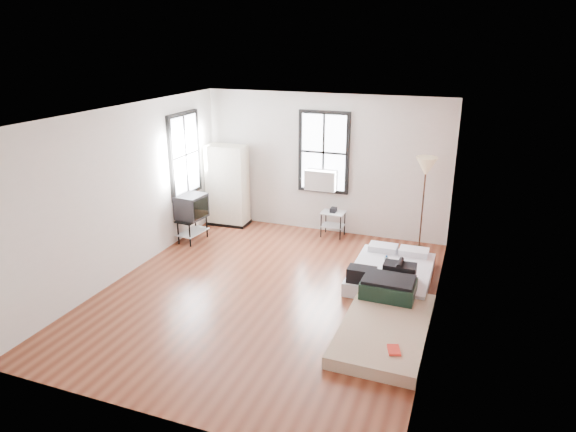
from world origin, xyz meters
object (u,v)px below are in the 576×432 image
at_px(side_table, 333,217).
at_px(floor_lamp, 426,171).
at_px(mattress_main, 391,272).
at_px(tv_stand, 192,208).
at_px(wardrobe, 228,186).
at_px(mattress_bare, 386,318).

relative_size(side_table, floor_lamp, 0.34).
xyz_separation_m(mattress_main, floor_lamp, (0.27, 1.55, 1.37)).
bearing_deg(tv_stand, side_table, 31.96).
distance_m(mattress_main, side_table, 2.18).
bearing_deg(wardrobe, tv_stand, -102.93).
distance_m(mattress_bare, tv_stand, 4.58).
relative_size(wardrobe, tv_stand, 1.81).
height_order(mattress_bare, wardrobe, wardrobe).
relative_size(side_table, tv_stand, 0.64).
bearing_deg(wardrobe, side_table, -0.47).
bearing_deg(wardrobe, floor_lamp, -2.21).
bearing_deg(mattress_main, mattress_bare, -83.10).
bearing_deg(wardrobe, mattress_bare, -39.68).
distance_m(mattress_main, floor_lamp, 2.09).
xyz_separation_m(mattress_bare, tv_stand, (-4.14, 1.88, 0.53)).
height_order(floor_lamp, tv_stand, floor_lamp).
height_order(mattress_bare, side_table, side_table).
height_order(mattress_bare, tv_stand, tv_stand).
height_order(mattress_main, mattress_bare, mattress_main).
xyz_separation_m(mattress_bare, side_table, (-1.63, 3.08, 0.26)).
distance_m(mattress_main, wardrobe, 4.11).
height_order(wardrobe, floor_lamp, floor_lamp).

